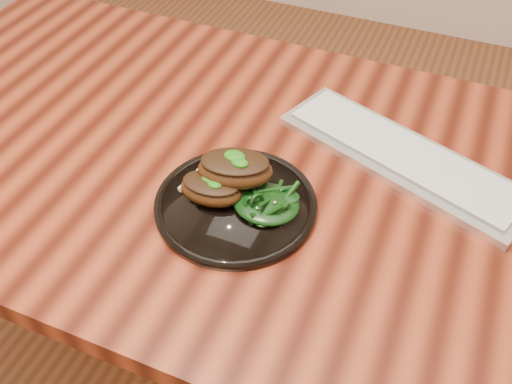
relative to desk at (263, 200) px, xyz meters
The scene contains 7 objects.
desk is the anchor object (origin of this frame).
plate 0.14m from the desk, 91.64° to the right, with size 0.26×0.26×0.02m.
lamb_chop_front 0.17m from the desk, 108.84° to the right, with size 0.11×0.07×0.04m.
lamb_chop_back 0.16m from the desk, 100.09° to the right, with size 0.13×0.11×0.05m.
herb_smear 0.12m from the desk, 122.84° to the right, with size 0.09×0.06×0.01m, color #0E4E08.
greens_heap 0.16m from the desk, 65.75° to the right, with size 0.10×0.10×0.04m.
keyboard 0.26m from the desk, 25.99° to the left, with size 0.47×0.28×0.02m.
Camera 1 is at (0.27, -0.67, 1.40)m, focal length 40.00 mm.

